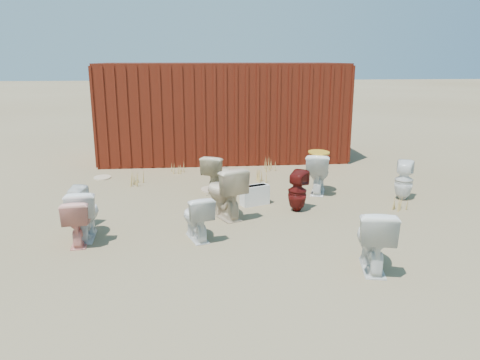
{
  "coord_description": "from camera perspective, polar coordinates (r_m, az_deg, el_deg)",
  "views": [
    {
      "loc": [
        -0.74,
        -6.88,
        2.51
      ],
      "look_at": [
        0.0,
        0.6,
        0.55
      ],
      "focal_mm": 35.0,
      "sensor_mm": 36.0,
      "label": 1
    }
  ],
  "objects": [
    {
      "name": "toilet_back_a",
      "position": [
        7.5,
        -19.22,
        -3.18
      ],
      "size": [
        0.35,
        0.36,
        0.65
      ],
      "primitive_type": "imported",
      "rotation": [
        0.0,
        0.0,
        2.9
      ],
      "color": "silver",
      "rests_on": "ground"
    },
    {
      "name": "weed_clump_d",
      "position": [
        10.66,
        -7.65,
        1.53
      ],
      "size": [
        0.3,
        0.3,
        0.24
      ],
      "primitive_type": "cone",
      "color": "#A98A43",
      "rests_on": "ground"
    },
    {
      "name": "weed_clump_b",
      "position": [
        9.78,
        2.75,
        0.66
      ],
      "size": [
        0.32,
        0.32,
        0.31
      ],
      "primitive_type": "cone",
      "color": "#A98A43",
      "rests_on": "ground"
    },
    {
      "name": "toilet_back_beige_right",
      "position": [
        8.95,
        -2.75,
        0.77
      ],
      "size": [
        0.7,
        0.83,
        0.74
      ],
      "primitive_type": "imported",
      "rotation": [
        0.0,
        0.0,
        2.67
      ],
      "color": "#C8B792",
      "rests_on": "ground"
    },
    {
      "name": "toilet_front_a",
      "position": [
        7.04,
        -18.46,
        -3.88
      ],
      "size": [
        0.45,
        0.74,
        0.73
      ],
      "primitive_type": "imported",
      "rotation": [
        0.0,
        0.0,
        3.2
      ],
      "color": "white",
      "rests_on": "ground"
    },
    {
      "name": "toilet_front_e",
      "position": [
        5.93,
        15.98,
        -6.88
      ],
      "size": [
        0.59,
        0.84,
        0.79
      ],
      "primitive_type": "imported",
      "rotation": [
        0.0,
        0.0,
        2.93
      ],
      "color": "white",
      "rests_on": "ground"
    },
    {
      "name": "ground",
      "position": [
        7.36,
        0.46,
        -5.32
      ],
      "size": [
        100.0,
        100.0,
        0.0
      ],
      "primitive_type": "plane",
      "color": "brown",
      "rests_on": "ground"
    },
    {
      "name": "weed_clump_a",
      "position": [
        9.78,
        -12.08,
        0.42
      ],
      "size": [
        0.36,
        0.36,
        0.33
      ],
      "primitive_type": "cone",
      "color": "#A98A43",
      "rests_on": "ground"
    },
    {
      "name": "toilet_front_c",
      "position": [
        6.68,
        -5.32,
        -4.53
      ],
      "size": [
        0.54,
        0.72,
        0.65
      ],
      "primitive_type": "imported",
      "rotation": [
        0.0,
        0.0,
        3.45
      ],
      "color": "white",
      "rests_on": "ground"
    },
    {
      "name": "weed_clump_c",
      "position": [
        10.58,
        8.52,
        1.64
      ],
      "size": [
        0.36,
        0.36,
        0.33
      ],
      "primitive_type": "cone",
      "color": "#A98A43",
      "rests_on": "ground"
    },
    {
      "name": "loose_lid_far",
      "position": [
        10.54,
        -16.43,
        0.3
      ],
      "size": [
        0.38,
        0.48,
        0.02
      ],
      "primitive_type": "ellipsoid",
      "rotation": [
        0.0,
        0.0,
        0.04
      ],
      "color": "#C9B592",
      "rests_on": "ground"
    },
    {
      "name": "toilet_back_beige_left",
      "position": [
        7.54,
        -1.91,
        -1.44
      ],
      "size": [
        0.77,
        0.95,
        0.85
      ],
      "primitive_type": "imported",
      "rotation": [
        0.0,
        0.0,
        3.57
      ],
      "color": "beige",
      "rests_on": "ground"
    },
    {
      "name": "loose_lid_near",
      "position": [
        9.2,
        -3.6,
        -1.17
      ],
      "size": [
        0.45,
        0.54,
        0.02
      ],
      "primitive_type": "ellipsoid",
      "rotation": [
        0.0,
        0.0,
        0.15
      ],
      "color": "tan",
      "rests_on": "ground"
    },
    {
      "name": "yellow_lid",
      "position": [
        8.97,
        9.6,
        3.35
      ],
      "size": [
        0.39,
        0.49,
        0.02
      ],
      "primitive_type": "ellipsoid",
      "color": "gold",
      "rests_on": "toilet_back_yellowlid"
    },
    {
      "name": "loose_tank",
      "position": [
        8.24,
        1.82,
        -1.85
      ],
      "size": [
        0.54,
        0.37,
        0.35
      ],
      "primitive_type": "cube",
      "rotation": [
        0.0,
        0.0,
        0.37
      ],
      "color": "white",
      "rests_on": "ground"
    },
    {
      "name": "weed_clump_e",
      "position": [
        10.78,
        3.82,
        2.03
      ],
      "size": [
        0.34,
        0.34,
        0.33
      ],
      "primitive_type": "cone",
      "color": "#A98A43",
      "rests_on": "ground"
    },
    {
      "name": "toilet_back_e",
      "position": [
        9.01,
        19.34,
        -0.04
      ],
      "size": [
        0.44,
        0.45,
        0.72
      ],
      "primitive_type": "imported",
      "rotation": [
        0.0,
        0.0,
        2.64
      ],
      "color": "white",
      "rests_on": "ground"
    },
    {
      "name": "weed_clump_f",
      "position": [
        8.47,
        18.87,
        -2.6
      ],
      "size": [
        0.28,
        0.28,
        0.24
      ],
      "primitive_type": "cone",
      "color": "#A98A43",
      "rests_on": "ground"
    },
    {
      "name": "toilet_back_yellowlid",
      "position": [
        9.05,
        9.49,
        0.86
      ],
      "size": [
        0.66,
        0.86,
        0.78
      ],
      "primitive_type": "imported",
      "rotation": [
        0.0,
        0.0,
        2.81
      ],
      "color": "white",
      "rests_on": "ground"
    },
    {
      "name": "toilet_front_maroon",
      "position": [
        7.91,
        7.0,
        -1.35
      ],
      "size": [
        0.44,
        0.44,
        0.7
      ],
      "primitive_type": "imported",
      "rotation": [
        0.0,
        0.0,
        2.5
      ],
      "color": "#56110E",
      "rests_on": "ground"
    },
    {
      "name": "shipping_container",
      "position": [
        12.17,
        -2.15,
        8.42
      ],
      "size": [
        6.0,
        2.4,
        2.4
      ],
      "primitive_type": "cube",
      "color": "#48190C",
      "rests_on": "ground"
    },
    {
      "name": "toilet_front_pink",
      "position": [
        6.87,
        -19.15,
        -4.76
      ],
      "size": [
        0.42,
        0.67,
        0.65
      ],
      "primitive_type": "imported",
      "rotation": [
        0.0,
        0.0,
        3.23
      ],
      "color": "pink",
      "rests_on": "ground"
    }
  ]
}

